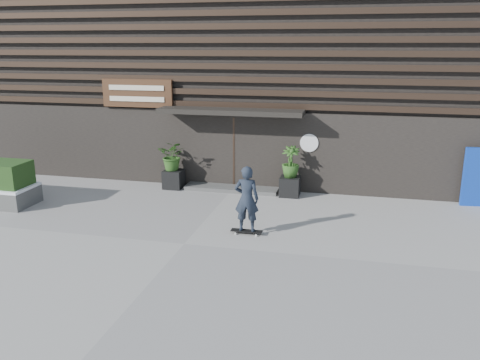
# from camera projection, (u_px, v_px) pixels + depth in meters

# --- Properties ---
(ground) EXTENTS (80.00, 80.00, 0.00)m
(ground) POSITION_uv_depth(u_px,v_px,m) (184.00, 244.00, 11.68)
(ground) COLOR #9F9B96
(ground) RESTS_ON ground
(entrance_step) EXTENTS (3.00, 0.80, 0.12)m
(entrance_step) POSITION_uv_depth(u_px,v_px,m) (232.00, 188.00, 15.98)
(entrance_step) COLOR #494947
(entrance_step) RESTS_ON ground
(planter_pot_left) EXTENTS (0.60, 0.60, 0.60)m
(planter_pot_left) POSITION_uv_depth(u_px,v_px,m) (174.00, 179.00, 16.15)
(planter_pot_left) COLOR black
(planter_pot_left) RESTS_ON ground
(bamboo_left) EXTENTS (0.86, 0.75, 0.96)m
(bamboo_left) POSITION_uv_depth(u_px,v_px,m) (173.00, 156.00, 15.94)
(bamboo_left) COLOR #2D591E
(bamboo_left) RESTS_ON planter_pot_left
(planter_pot_right) EXTENTS (0.60, 0.60, 0.60)m
(planter_pot_right) POSITION_uv_depth(u_px,v_px,m) (290.00, 186.00, 15.31)
(planter_pot_right) COLOR black
(planter_pot_right) RESTS_ON ground
(bamboo_right) EXTENTS (0.54, 0.54, 0.96)m
(bamboo_right) POSITION_uv_depth(u_px,v_px,m) (291.00, 162.00, 15.11)
(bamboo_right) COLOR #2D591E
(bamboo_right) RESTS_ON planter_pot_right
(building) EXTENTS (18.00, 11.00, 8.00)m
(building) POSITION_uv_depth(u_px,v_px,m) (264.00, 58.00, 19.98)
(building) COLOR black
(building) RESTS_ON ground
(skateboarder) EXTENTS (0.78, 0.43, 1.73)m
(skateboarder) POSITION_uv_depth(u_px,v_px,m) (247.00, 199.00, 12.04)
(skateboarder) COLOR black
(skateboarder) RESTS_ON ground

